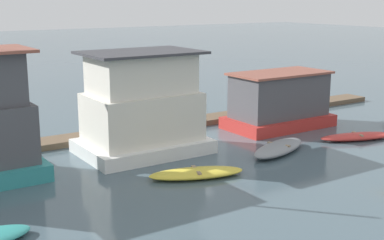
{
  "coord_description": "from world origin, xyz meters",
  "views": [
    {
      "loc": [
        -13.79,
        -21.96,
        7.15
      ],
      "look_at": [
        0.0,
        -1.0,
        1.4
      ],
      "focal_mm": 50.0,
      "sensor_mm": 36.0,
      "label": 1
    }
  ],
  "objects_px": {
    "houseboat_white": "(142,108)",
    "houseboat_red": "(279,101)",
    "dinghy_yellow": "(196,173)",
    "dinghy_grey": "(279,148)",
    "dinghy_red": "(358,136)",
    "mooring_post_centre": "(113,127)"
  },
  "relations": [
    {
      "from": "dinghy_red",
      "to": "houseboat_red",
      "type": "bearing_deg",
      "value": 108.83
    },
    {
      "from": "dinghy_yellow",
      "to": "dinghy_red",
      "type": "bearing_deg",
      "value": 1.76
    },
    {
      "from": "dinghy_yellow",
      "to": "houseboat_red",
      "type": "bearing_deg",
      "value": 28.19
    },
    {
      "from": "houseboat_white",
      "to": "houseboat_red",
      "type": "height_order",
      "value": "houseboat_white"
    },
    {
      "from": "houseboat_white",
      "to": "mooring_post_centre",
      "type": "relative_size",
      "value": 3.63
    },
    {
      "from": "houseboat_white",
      "to": "dinghy_yellow",
      "type": "bearing_deg",
      "value": -88.67
    },
    {
      "from": "mooring_post_centre",
      "to": "houseboat_white",
      "type": "bearing_deg",
      "value": -81.22
    },
    {
      "from": "houseboat_red",
      "to": "mooring_post_centre",
      "type": "height_order",
      "value": "houseboat_red"
    },
    {
      "from": "houseboat_white",
      "to": "dinghy_grey",
      "type": "xyz_separation_m",
      "value": [
        5.27,
        -3.65,
        -1.91
      ]
    },
    {
      "from": "dinghy_grey",
      "to": "mooring_post_centre",
      "type": "relative_size",
      "value": 2.66
    },
    {
      "from": "houseboat_red",
      "to": "dinghy_grey",
      "type": "distance_m",
      "value": 5.43
    },
    {
      "from": "houseboat_red",
      "to": "dinghy_yellow",
      "type": "bearing_deg",
      "value": -151.81
    },
    {
      "from": "houseboat_red",
      "to": "dinghy_grey",
      "type": "xyz_separation_m",
      "value": [
        -3.55,
        -3.92,
        -1.23
      ]
    },
    {
      "from": "dinghy_red",
      "to": "mooring_post_centre",
      "type": "distance_m",
      "value": 12.54
    },
    {
      "from": "houseboat_red",
      "to": "dinghy_red",
      "type": "distance_m",
      "value": 4.78
    },
    {
      "from": "dinghy_red",
      "to": "mooring_post_centre",
      "type": "xyz_separation_m",
      "value": [
        -10.68,
        6.54,
        0.61
      ]
    },
    {
      "from": "dinghy_grey",
      "to": "dinghy_red",
      "type": "distance_m",
      "value": 5.05
    },
    {
      "from": "dinghy_yellow",
      "to": "dinghy_grey",
      "type": "relative_size",
      "value": 0.99
    },
    {
      "from": "dinghy_grey",
      "to": "mooring_post_centre",
      "type": "xyz_separation_m",
      "value": [
        -5.65,
        6.11,
        0.54
      ]
    },
    {
      "from": "dinghy_yellow",
      "to": "dinghy_grey",
      "type": "height_order",
      "value": "dinghy_grey"
    },
    {
      "from": "houseboat_red",
      "to": "dinghy_yellow",
      "type": "distance_m",
      "value": 9.97
    },
    {
      "from": "dinghy_yellow",
      "to": "dinghy_grey",
      "type": "distance_m",
      "value": 5.22
    }
  ]
}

